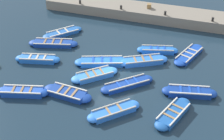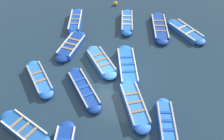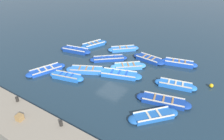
% 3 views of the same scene
% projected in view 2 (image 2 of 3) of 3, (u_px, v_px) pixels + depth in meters
% --- Properties ---
extents(ground_plane, '(120.00, 120.00, 0.00)m').
position_uv_depth(ground_plane, '(113.00, 79.00, 15.86)').
color(ground_plane, '#1C303F').
extents(boat_far_corner, '(2.95, 3.03, 0.41)m').
position_uv_depth(boat_far_corner, '(40.00, 79.00, 15.66)').
color(boat_far_corner, blue).
rests_on(boat_far_corner, ground).
extents(boat_outer_right, '(1.53, 3.49, 0.43)m').
position_uv_depth(boat_outer_right, '(127.00, 22.00, 19.90)').
color(boat_outer_right, blue).
rests_on(boat_outer_right, ground).
extents(boat_alongside, '(1.22, 3.45, 0.43)m').
position_uv_depth(boat_alongside, '(71.00, 46.00, 17.84)').
color(boat_alongside, navy).
rests_on(boat_alongside, ground).
extents(boat_near_quay, '(1.61, 3.53, 0.47)m').
position_uv_depth(boat_near_quay, '(75.00, 21.00, 19.92)').
color(boat_near_quay, '#1947B7').
rests_on(boat_near_quay, ground).
extents(boat_centre, '(3.48, 2.04, 0.43)m').
position_uv_depth(boat_centre, '(25.00, 130.00, 13.12)').
color(boat_centre, '#1E59AD').
rests_on(boat_centre, ground).
extents(boat_end_of_row, '(3.11, 3.35, 0.38)m').
position_uv_depth(boat_end_of_row, '(84.00, 89.00, 15.10)').
color(boat_end_of_row, navy).
rests_on(boat_end_of_row, ground).
extents(boat_bow_out, '(3.28, 3.02, 0.37)m').
position_uv_depth(boat_bow_out, '(186.00, 31.00, 19.10)').
color(boat_bow_out, '#1E59AD').
rests_on(boat_bow_out, ground).
extents(boat_broadside, '(2.23, 4.15, 0.42)m').
position_uv_depth(boat_broadside, '(127.00, 66.00, 16.43)').
color(boat_broadside, blue).
rests_on(boat_broadside, ground).
extents(boat_inner_gap, '(2.55, 3.75, 0.44)m').
position_uv_depth(boat_inner_gap, '(134.00, 104.00, 14.25)').
color(boat_inner_gap, blue).
rests_on(boat_inner_gap, ground).
extents(boat_drifting, '(1.51, 3.30, 0.45)m').
position_uv_depth(boat_drifting, '(166.00, 123.00, 13.39)').
color(boat_drifting, blue).
rests_on(boat_drifting, ground).
extents(boat_mid_row, '(2.94, 3.14, 0.42)m').
position_uv_depth(boat_mid_row, '(101.00, 62.00, 16.71)').
color(boat_mid_row, '#3884E0').
rests_on(boat_mid_row, ground).
extents(boat_tucked, '(1.90, 4.12, 0.40)m').
position_uv_depth(boat_tucked, '(160.00, 28.00, 19.41)').
color(boat_tucked, navy).
rests_on(boat_tucked, ground).
extents(buoy_orange_near, '(0.33, 0.33, 0.33)m').
position_uv_depth(buoy_orange_near, '(116.00, 3.00, 21.91)').
color(buoy_orange_near, '#EAB214').
rests_on(buoy_orange_near, ground).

